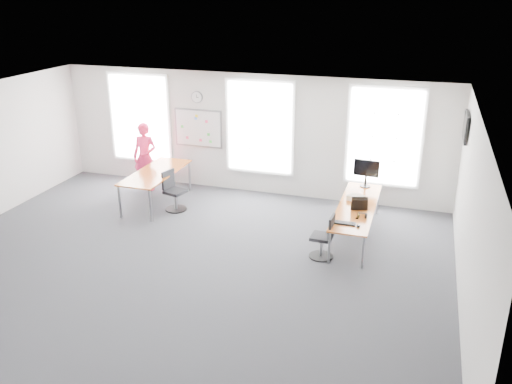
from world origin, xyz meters
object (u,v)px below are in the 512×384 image
(chair_left, at_px, (173,193))
(headphones, at_px, (362,216))
(keyboard, at_px, (345,223))
(monitor, at_px, (366,171))
(desk_left, at_px, (156,174))
(person, at_px, (145,157))
(desk_right, at_px, (357,208))
(chair_right, at_px, (324,239))

(chair_left, bearing_deg, headphones, -85.09)
(keyboard, xyz_separation_m, monitor, (0.12, 2.17, 0.37))
(desk_left, height_order, chair_left, chair_left)
(desk_left, bearing_deg, chair_left, -21.64)
(person, xyz_separation_m, headphones, (5.72, -1.80, -0.14))
(person, height_order, keyboard, person)
(desk_left, relative_size, person, 1.27)
(desk_right, height_order, desk_left, desk_left)
(desk_left, relative_size, headphones, 11.82)
(person, distance_m, keyboard, 5.87)
(desk_right, distance_m, chair_right, 1.26)
(keyboard, height_order, monitor, monitor)
(desk_right, height_order, chair_left, chair_left)
(desk_left, bearing_deg, chair_right, -19.44)
(desk_right, relative_size, chair_right, 3.18)
(person, distance_m, headphones, 6.00)
(chair_right, relative_size, keyboard, 2.10)
(chair_right, height_order, monitor, monitor)
(chair_left, height_order, person, person)
(keyboard, relative_size, headphones, 2.25)
(chair_right, bearing_deg, monitor, 171.26)
(chair_left, relative_size, keyboard, 2.23)
(desk_left, xyz_separation_m, chair_right, (4.38, -1.55, -0.35))
(person, relative_size, headphones, 9.28)
(desk_right, bearing_deg, person, 167.71)
(chair_left, height_order, monitor, monitor)
(monitor, bearing_deg, person, -173.92)
(chair_right, xyz_separation_m, chair_left, (-3.84, 1.33, 0.02))
(desk_left, height_order, headphones, desk_left)
(desk_left, relative_size, chair_left, 2.36)
(chair_right, distance_m, monitor, 2.49)
(desk_right, relative_size, desk_left, 1.27)
(desk_left, distance_m, headphones, 5.10)
(chair_right, xyz_separation_m, headphones, (0.62, 0.55, 0.35))
(monitor, bearing_deg, keyboard, -87.04)
(chair_right, xyz_separation_m, monitor, (0.47, 2.35, 0.68))
(desk_left, distance_m, monitor, 4.93)
(desk_right, bearing_deg, headphones, -73.79)
(chair_left, bearing_deg, chair_right, -94.34)
(chair_right, bearing_deg, chair_left, -106.54)
(headphones, relative_size, monitor, 0.30)
(person, bearing_deg, monitor, -1.35)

